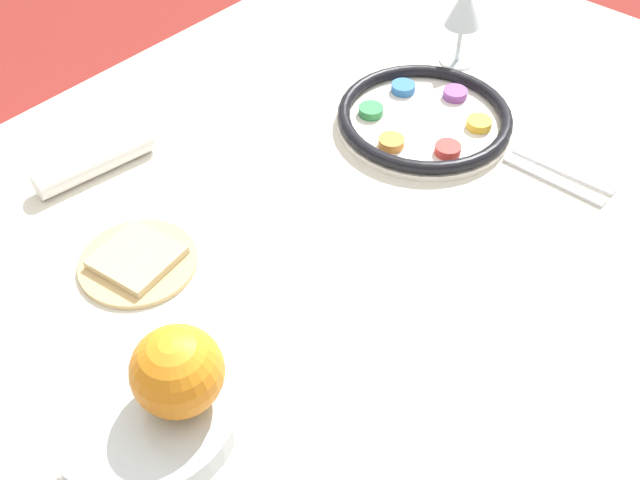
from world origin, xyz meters
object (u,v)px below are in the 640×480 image
(wine_glass, at_px, (464,9))
(napkin_roll, at_px, (94,163))
(seder_plate, at_px, (424,118))
(fruit_stand, at_px, (147,419))
(bread_plate, at_px, (138,260))
(orange_fruit, at_px, (177,371))

(wine_glass, distance_m, napkin_roll, 0.67)
(seder_plate, height_order, wine_glass, wine_glass)
(fruit_stand, distance_m, bread_plate, 0.32)
(fruit_stand, relative_size, bread_plate, 1.18)
(bread_plate, xyz_separation_m, napkin_roll, (-0.08, -0.20, 0.01))
(fruit_stand, height_order, napkin_roll, fruit_stand)
(wine_glass, bearing_deg, orange_fruit, 15.86)
(orange_fruit, xyz_separation_m, bread_plate, (-0.14, -0.28, -0.16))
(seder_plate, bearing_deg, orange_fruit, 14.87)
(bread_plate, bearing_deg, seder_plate, 168.12)
(wine_glass, xyz_separation_m, orange_fruit, (0.84, 0.24, 0.07))
(fruit_stand, bearing_deg, orange_fruit, 137.93)
(orange_fruit, bearing_deg, fruit_stand, -42.07)
(fruit_stand, height_order, bread_plate, fruit_stand)
(seder_plate, bearing_deg, wine_glass, -160.95)
(orange_fruit, bearing_deg, wine_glass, -164.14)
(fruit_stand, xyz_separation_m, bread_plate, (-0.17, -0.25, -0.09))
(seder_plate, bearing_deg, fruit_stand, 12.13)
(bread_plate, bearing_deg, orange_fruit, 62.91)
(napkin_roll, bearing_deg, bread_plate, 68.14)
(seder_plate, relative_size, napkin_roll, 1.49)
(seder_plate, distance_m, bread_plate, 0.51)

